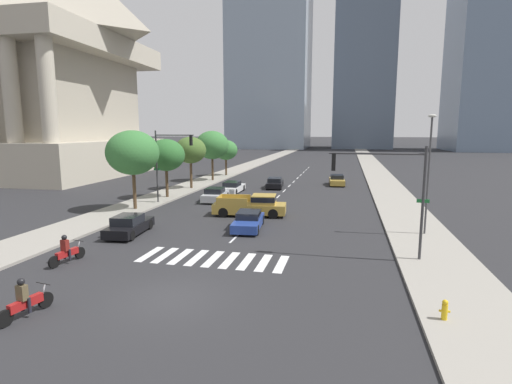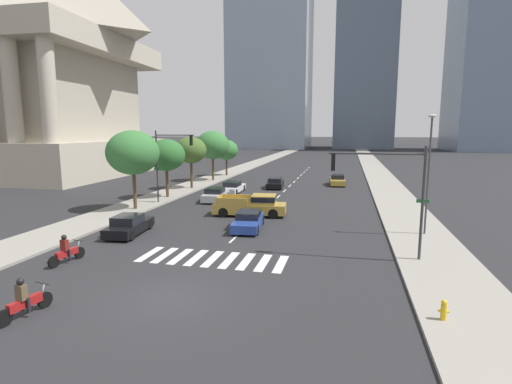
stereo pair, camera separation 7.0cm
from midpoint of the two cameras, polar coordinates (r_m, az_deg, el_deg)
The scene contains 25 objects.
ground_plane at distance 16.55m, azimuth -12.30°, elevation -14.88°, with size 800.00×800.00×0.00m, color #28282B.
sidewalk_east at distance 44.37m, azimuth 18.82°, elevation -0.05°, with size 4.00×260.00×0.15m, color gray.
sidewalk_west at distance 47.62m, azimuth -9.28°, elevation 0.90°, with size 4.00×260.00×0.15m, color gray.
crosswalk_near at distance 20.90m, azimuth -6.34°, elevation -9.59°, with size 7.65×2.66×0.01m.
lane_divider_center at distance 47.62m, azimuth 4.82°, elevation 0.90°, with size 0.14×50.00×0.01m.
motorcycle_lead at distance 16.74m, azimuth -30.55°, elevation -13.51°, with size 0.71×2.21×1.49m.
motorcycle_trailing at distance 22.13m, azimuth -25.81°, elevation -7.83°, with size 0.71×2.19×1.49m.
pickup_truck at distance 30.74m, azimuth -0.48°, elevation -1.97°, with size 5.80×2.53×1.67m.
sedan_blue_0 at distance 26.77m, azimuth -1.17°, elevation -4.19°, with size 2.13×4.53×1.18m.
sedan_white_1 at distance 42.23m, azimuth -3.47°, elevation 0.66°, with size 1.78×4.69×1.22m.
sedan_black_2 at distance 45.88m, azimuth 2.71°, elevation 1.31°, with size 2.19×4.86×1.19m.
sedan_gold_3 at distance 49.03m, azimuth 11.58°, elevation 1.66°, with size 2.05×4.36×1.26m.
sedan_black_4 at distance 26.60m, azimuth -17.98°, elevation -4.64°, with size 2.13×4.37×1.28m.
sedan_silver_5 at distance 37.39m, azimuth -5.97°, elevation -0.41°, with size 2.15×4.36×1.28m.
fire_hydrant at distance 15.56m, azimuth 25.53°, elevation -15.09°, with size 0.36×0.20×0.72m.
traffic_signal_near at distance 20.84m, azimuth 18.30°, elevation 1.51°, with size 4.97×0.28×5.71m.
traffic_signal_far at distance 36.07m, azimuth -12.52°, elevation 5.33°, with size 3.91×0.28×6.46m.
street_lamp_east at distance 26.56m, azimuth 23.69°, elevation 3.51°, with size 0.50×0.24×7.44m.
street_tree_nearest at distance 33.89m, azimuth -17.49°, elevation 5.44°, with size 4.28×4.28×6.49m.
street_tree_second at distance 39.28m, azimuth -12.96°, elevation 5.22°, with size 3.64×3.64×5.66m.
street_tree_third at distance 44.92m, azimuth -9.51°, elevation 5.98°, with size 3.50×3.50×5.77m.
street_tree_fourth at distance 51.77m, azimuth -6.41°, elevation 6.76°, with size 4.30×4.30×6.41m.
street_tree_fifth at distance 57.47m, azimuth -4.42°, elevation 6.08°, with size 3.39×3.39×5.11m.
war_memorial at distance 69.13m, azimuth -29.92°, elevation 18.44°, with size 28.58×28.58×37.59m.
office_tower_right_skyline at distance 154.33m, azimuth 30.82°, elevation 20.71°, with size 20.75×27.26×91.95m.
Camera 1 is at (6.60, -13.65, 6.62)m, focal length 27.62 mm.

